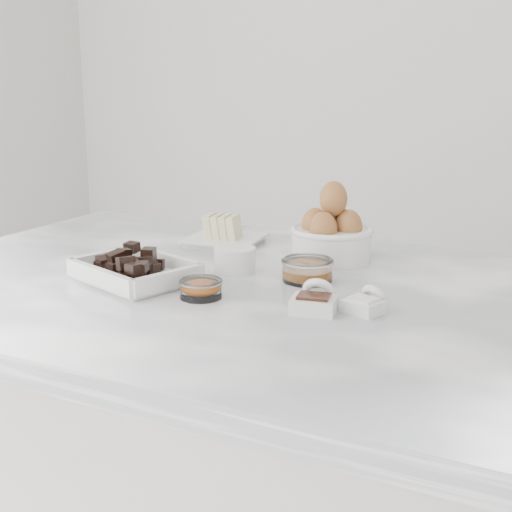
{
  "coord_description": "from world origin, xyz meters",
  "views": [
    {
      "loc": [
        0.54,
        -0.98,
        1.27
      ],
      "look_at": [
        0.02,
        0.03,
        0.98
      ],
      "focal_mm": 50.0,
      "sensor_mm": 36.0,
      "label": 1
    }
  ],
  "objects_px": {
    "chocolate_dish": "(135,268)",
    "egg_bowl": "(331,235)",
    "honey_bowl": "(307,269)",
    "sugar_ramekin": "(235,259)",
    "zest_bowl": "(201,288)",
    "vanilla_spoon": "(315,301)",
    "butter_plate": "(224,234)",
    "salt_spoon": "(366,303)"
  },
  "relations": [
    {
      "from": "chocolate_dish",
      "to": "egg_bowl",
      "type": "height_order",
      "value": "egg_bowl"
    },
    {
      "from": "honey_bowl",
      "to": "sugar_ramekin",
      "type": "bearing_deg",
      "value": -177.41
    },
    {
      "from": "zest_bowl",
      "to": "egg_bowl",
      "type": "bearing_deg",
      "value": 73.14
    },
    {
      "from": "honey_bowl",
      "to": "vanilla_spoon",
      "type": "bearing_deg",
      "value": -62.85
    },
    {
      "from": "butter_plate",
      "to": "vanilla_spoon",
      "type": "relative_size",
      "value": 1.84
    },
    {
      "from": "chocolate_dish",
      "to": "honey_bowl",
      "type": "xyz_separation_m",
      "value": [
        0.25,
        0.13,
        -0.0
      ]
    },
    {
      "from": "butter_plate",
      "to": "chocolate_dish",
      "type": "bearing_deg",
      "value": -89.8
    },
    {
      "from": "honey_bowl",
      "to": "butter_plate",
      "type": "bearing_deg",
      "value": 146.6
    },
    {
      "from": "salt_spoon",
      "to": "honey_bowl",
      "type": "bearing_deg",
      "value": 141.68
    },
    {
      "from": "chocolate_dish",
      "to": "vanilla_spoon",
      "type": "bearing_deg",
      "value": -1.3
    },
    {
      "from": "egg_bowl",
      "to": "vanilla_spoon",
      "type": "height_order",
      "value": "egg_bowl"
    },
    {
      "from": "butter_plate",
      "to": "salt_spoon",
      "type": "height_order",
      "value": "butter_plate"
    },
    {
      "from": "sugar_ramekin",
      "to": "egg_bowl",
      "type": "relative_size",
      "value": 0.47
    },
    {
      "from": "honey_bowl",
      "to": "zest_bowl",
      "type": "xyz_separation_m",
      "value": [
        -0.11,
        -0.16,
        -0.0
      ]
    },
    {
      "from": "butter_plate",
      "to": "sugar_ramekin",
      "type": "bearing_deg",
      "value": -55.19
    },
    {
      "from": "sugar_ramekin",
      "to": "zest_bowl",
      "type": "bearing_deg",
      "value": -80.81
    },
    {
      "from": "honey_bowl",
      "to": "vanilla_spoon",
      "type": "xyz_separation_m",
      "value": [
        0.07,
        -0.14,
        -0.0
      ]
    },
    {
      "from": "egg_bowl",
      "to": "zest_bowl",
      "type": "bearing_deg",
      "value": -106.86
    },
    {
      "from": "sugar_ramekin",
      "to": "honey_bowl",
      "type": "relative_size",
      "value": 0.83
    },
    {
      "from": "chocolate_dish",
      "to": "honey_bowl",
      "type": "relative_size",
      "value": 2.63
    },
    {
      "from": "chocolate_dish",
      "to": "sugar_ramekin",
      "type": "bearing_deg",
      "value": 46.13
    },
    {
      "from": "zest_bowl",
      "to": "vanilla_spoon",
      "type": "xyz_separation_m",
      "value": [
        0.18,
        0.02,
        -0.0
      ]
    },
    {
      "from": "vanilla_spoon",
      "to": "salt_spoon",
      "type": "height_order",
      "value": "vanilla_spoon"
    },
    {
      "from": "egg_bowl",
      "to": "honey_bowl",
      "type": "height_order",
      "value": "egg_bowl"
    },
    {
      "from": "zest_bowl",
      "to": "vanilla_spoon",
      "type": "distance_m",
      "value": 0.18
    },
    {
      "from": "butter_plate",
      "to": "salt_spoon",
      "type": "distance_m",
      "value": 0.48
    },
    {
      "from": "chocolate_dish",
      "to": "sugar_ramekin",
      "type": "relative_size",
      "value": 3.18
    },
    {
      "from": "vanilla_spoon",
      "to": "salt_spoon",
      "type": "distance_m",
      "value": 0.07
    },
    {
      "from": "honey_bowl",
      "to": "salt_spoon",
      "type": "bearing_deg",
      "value": -38.32
    },
    {
      "from": "chocolate_dish",
      "to": "salt_spoon",
      "type": "relative_size",
      "value": 3.08
    },
    {
      "from": "egg_bowl",
      "to": "butter_plate",
      "type": "bearing_deg",
      "value": 175.3
    },
    {
      "from": "honey_bowl",
      "to": "salt_spoon",
      "type": "height_order",
      "value": "salt_spoon"
    },
    {
      "from": "sugar_ramekin",
      "to": "vanilla_spoon",
      "type": "height_order",
      "value": "vanilla_spoon"
    },
    {
      "from": "honey_bowl",
      "to": "egg_bowl",
      "type": "bearing_deg",
      "value": 96.11
    },
    {
      "from": "zest_bowl",
      "to": "salt_spoon",
      "type": "height_order",
      "value": "salt_spoon"
    },
    {
      "from": "egg_bowl",
      "to": "zest_bowl",
      "type": "height_order",
      "value": "egg_bowl"
    },
    {
      "from": "vanilla_spoon",
      "to": "sugar_ramekin",
      "type": "bearing_deg",
      "value": 147.15
    },
    {
      "from": "butter_plate",
      "to": "vanilla_spoon",
      "type": "xyz_separation_m",
      "value": [
        0.32,
        -0.3,
        -0.0
      ]
    },
    {
      "from": "butter_plate",
      "to": "egg_bowl",
      "type": "relative_size",
      "value": 1.03
    },
    {
      "from": "chocolate_dish",
      "to": "zest_bowl",
      "type": "distance_m",
      "value": 0.15
    },
    {
      "from": "vanilla_spoon",
      "to": "zest_bowl",
      "type": "bearing_deg",
      "value": -173.36
    },
    {
      "from": "butter_plate",
      "to": "sugar_ramekin",
      "type": "distance_m",
      "value": 0.21
    }
  ]
}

